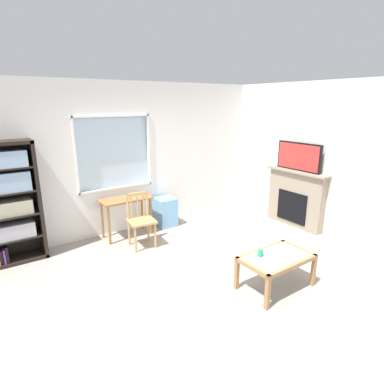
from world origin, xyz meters
TOP-DOWN VIEW (x-y plane):
  - ground at (0.00, 0.00)m, footprint 6.32×5.49m
  - wall_back_with_window at (0.04, 2.24)m, footprint 5.32×0.15m
  - wall_right at (2.72, 0.00)m, footprint 0.12×4.69m
  - bookshelf at (-2.13, 2.00)m, footprint 0.90×0.38m
  - desk_under_window at (-0.32, 1.89)m, footprint 0.88×0.43m
  - wooden_chair at (-0.29, 1.38)m, footprint 0.46×0.44m
  - plastic_drawer_unit at (0.49, 1.94)m, footprint 0.35×0.40m
  - fireplace at (2.57, 0.51)m, footprint 0.26×1.28m
  - tv at (2.55, 0.51)m, footprint 0.06×0.92m
  - coffee_table at (0.57, -0.75)m, footprint 0.92×0.57m
  - sippy_cup at (0.40, -0.62)m, footprint 0.07×0.07m

SIDE VIEW (x-z plane):
  - ground at x=0.00m, z-range -0.02..0.00m
  - plastic_drawer_unit at x=0.49m, z-range 0.00..0.55m
  - coffee_table at x=0.57m, z-range 0.15..0.60m
  - wooden_chair at x=-0.29m, z-range 0.01..0.91m
  - sippy_cup at x=0.40m, z-range 0.44..0.53m
  - fireplace at x=2.57m, z-range 0.00..1.10m
  - desk_under_window at x=-0.32m, z-range 0.23..0.93m
  - bookshelf at x=-2.13m, z-range 0.06..1.88m
  - wall_back_with_window at x=0.04m, z-range -0.01..2.68m
  - wall_right at x=2.72m, z-range 0.00..2.69m
  - tv at x=2.55m, z-range 1.10..1.62m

